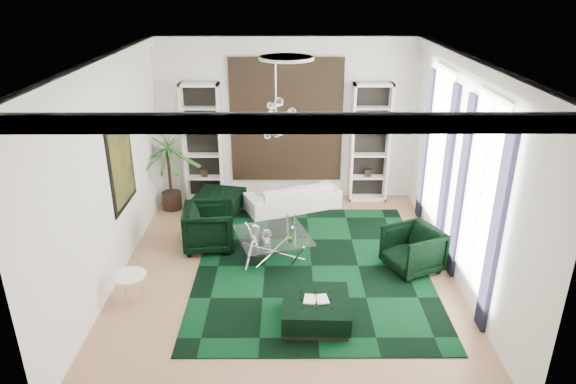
{
  "coord_description": "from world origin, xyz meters",
  "views": [
    {
      "loc": [
        -0.01,
        -8.13,
        4.96
      ],
      "look_at": [
        0.03,
        0.5,
        1.35
      ],
      "focal_mm": 32.0,
      "sensor_mm": 36.0,
      "label": 1
    }
  ],
  "objects_px": {
    "coffee_table": "(273,245)",
    "palm": "(168,159)",
    "side_table": "(131,289)",
    "sofa": "(293,196)",
    "ottoman_front": "(316,311)",
    "armchair_left": "(209,227)",
    "armchair_right": "(413,249)",
    "ottoman_side": "(220,202)"
  },
  "relations": [
    {
      "from": "armchair_right",
      "to": "ottoman_side",
      "type": "distance_m",
      "value": 4.6
    },
    {
      "from": "armchair_left",
      "to": "palm",
      "type": "bearing_deg",
      "value": 25.96
    },
    {
      "from": "side_table",
      "to": "palm",
      "type": "bearing_deg",
      "value": 91.53
    },
    {
      "from": "coffee_table",
      "to": "ottoman_front",
      "type": "xyz_separation_m",
      "value": [
        0.71,
        -2.06,
        -0.02
      ]
    },
    {
      "from": "side_table",
      "to": "palm",
      "type": "xyz_separation_m",
      "value": [
        -0.1,
        3.74,
        0.96
      ]
    },
    {
      "from": "armchair_left",
      "to": "ottoman_side",
      "type": "bearing_deg",
      "value": -5.09
    },
    {
      "from": "coffee_table",
      "to": "ottoman_front",
      "type": "height_order",
      "value": "coffee_table"
    },
    {
      "from": "armchair_left",
      "to": "ottoman_front",
      "type": "xyz_separation_m",
      "value": [
        1.97,
        -2.42,
        -0.24
      ]
    },
    {
      "from": "armchair_left",
      "to": "armchair_right",
      "type": "bearing_deg",
      "value": -108.16
    },
    {
      "from": "ottoman_front",
      "to": "side_table",
      "type": "distance_m",
      "value": 3.05
    },
    {
      "from": "ottoman_front",
      "to": "side_table",
      "type": "bearing_deg",
      "value": 169.9
    },
    {
      "from": "armchair_left",
      "to": "coffee_table",
      "type": "relative_size",
      "value": 0.74
    },
    {
      "from": "sofa",
      "to": "palm",
      "type": "distance_m",
      "value": 2.94
    },
    {
      "from": "coffee_table",
      "to": "sofa",
      "type": "bearing_deg",
      "value": 79.4
    },
    {
      "from": "sofa",
      "to": "armchair_left",
      "type": "relative_size",
      "value": 2.21
    },
    {
      "from": "armchair_left",
      "to": "armchair_right",
      "type": "distance_m",
      "value": 3.91
    },
    {
      "from": "armchair_left",
      "to": "sofa",
      "type": "bearing_deg",
      "value": -48.07
    },
    {
      "from": "coffee_table",
      "to": "palm",
      "type": "relative_size",
      "value": 0.54
    },
    {
      "from": "coffee_table",
      "to": "ottoman_side",
      "type": "height_order",
      "value": "coffee_table"
    },
    {
      "from": "armchair_right",
      "to": "ottoman_side",
      "type": "bearing_deg",
      "value": -148.09
    },
    {
      "from": "armchair_left",
      "to": "ottoman_front",
      "type": "bearing_deg",
      "value": -146.32
    },
    {
      "from": "ottoman_side",
      "to": "armchair_right",
      "type": "bearing_deg",
      "value": -33.77
    },
    {
      "from": "armchair_left",
      "to": "coffee_table",
      "type": "distance_m",
      "value": 1.33
    },
    {
      "from": "armchair_right",
      "to": "side_table",
      "type": "height_order",
      "value": "armchair_right"
    },
    {
      "from": "sofa",
      "to": "ottoman_front",
      "type": "xyz_separation_m",
      "value": [
        0.3,
        -4.24,
        -0.11
      ]
    },
    {
      "from": "coffee_table",
      "to": "side_table",
      "type": "bearing_deg",
      "value": -146.3
    },
    {
      "from": "coffee_table",
      "to": "palm",
      "type": "height_order",
      "value": "palm"
    },
    {
      "from": "armchair_left",
      "to": "ottoman_side",
      "type": "height_order",
      "value": "armchair_left"
    },
    {
      "from": "coffee_table",
      "to": "palm",
      "type": "distance_m",
      "value": 3.4
    },
    {
      "from": "ottoman_side",
      "to": "palm",
      "type": "xyz_separation_m",
      "value": [
        -1.12,
        0.16,
        0.99
      ]
    },
    {
      "from": "armchair_left",
      "to": "palm",
      "type": "distance_m",
      "value": 2.3
    },
    {
      "from": "armchair_right",
      "to": "ottoman_front",
      "type": "distance_m",
      "value": 2.42
    },
    {
      "from": "ottoman_side",
      "to": "ottoman_front",
      "type": "relative_size",
      "value": 0.98
    },
    {
      "from": "side_table",
      "to": "armchair_right",
      "type": "bearing_deg",
      "value": 11.99
    },
    {
      "from": "armchair_left",
      "to": "armchair_right",
      "type": "relative_size",
      "value": 1.07
    },
    {
      "from": "sofa",
      "to": "palm",
      "type": "xyz_separation_m",
      "value": [
        -2.8,
        0.04,
        0.9
      ]
    },
    {
      "from": "side_table",
      "to": "palm",
      "type": "distance_m",
      "value": 3.86
    },
    {
      "from": "ottoman_side",
      "to": "ottoman_front",
      "type": "bearing_deg",
      "value": -64.33
    },
    {
      "from": "armchair_left",
      "to": "side_table",
      "type": "relative_size",
      "value": 1.8
    },
    {
      "from": "armchair_left",
      "to": "ottoman_side",
      "type": "xyz_separation_m",
      "value": [
        -0.01,
        1.69,
        -0.22
      ]
    },
    {
      "from": "sofa",
      "to": "coffee_table",
      "type": "bearing_deg",
      "value": 57.19
    },
    {
      "from": "sofa",
      "to": "armchair_left",
      "type": "xyz_separation_m",
      "value": [
        -1.67,
        -1.81,
        0.13
      ]
    }
  ]
}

